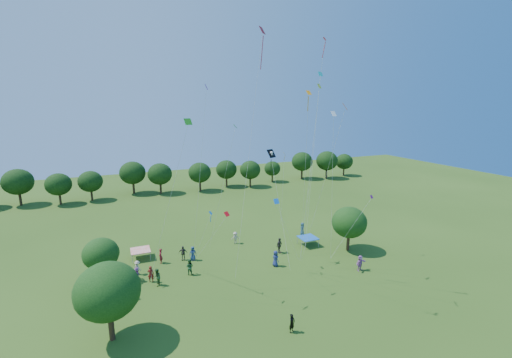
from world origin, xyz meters
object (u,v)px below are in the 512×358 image
object	(u,v)px
near_tree_west	(108,291)
red_high_kite	(258,76)
tent_red_stripe	(140,250)
man_in_black	(292,323)
tent_blue	(308,238)
pirate_kite	(272,156)
near_tree_east	(349,222)
near_tree_north	(101,254)

from	to	relation	value
near_tree_west	red_high_kite	distance (m)	22.35
tent_red_stripe	man_in_black	world-z (taller)	man_in_black
tent_blue	pirate_kite	xyz separation A→B (m)	(-6.27, -2.02, 11.30)
tent_red_stripe	pirate_kite	bearing A→B (deg)	-24.80
near_tree_east	man_in_black	distance (m)	18.34
pirate_kite	red_high_kite	world-z (taller)	red_high_kite
man_in_black	near_tree_east	bearing A→B (deg)	13.82
tent_red_stripe	pirate_kite	xyz separation A→B (m)	(14.06, -6.50, 11.30)
near_tree_west	man_in_black	world-z (taller)	near_tree_west
man_in_black	near_tree_north	bearing A→B (deg)	109.25
near_tree_north	tent_blue	bearing A→B (deg)	-0.58
pirate_kite	near_tree_north	bearing A→B (deg)	172.87
man_in_black	red_high_kite	world-z (taller)	red_high_kite
man_in_black	tent_red_stripe	bearing A→B (deg)	93.37
tent_red_stripe	tent_blue	xyz separation A→B (m)	(20.33, -4.48, 0.00)
tent_blue	red_high_kite	world-z (taller)	red_high_kite
near_tree_east	pirate_kite	distance (m)	13.41
man_in_black	pirate_kite	bearing A→B (deg)	47.38
near_tree_north	tent_blue	size ratio (longest dim) A/B	2.15
pirate_kite	near_tree_east	bearing A→B (deg)	-6.81
red_high_kite	man_in_black	bearing A→B (deg)	-96.45
tent_red_stripe	tent_blue	world-z (taller)	same
near_tree_west	pirate_kite	distance (m)	20.72
tent_red_stripe	tent_blue	bearing A→B (deg)	-12.42
near_tree_north	pirate_kite	distance (m)	20.46
pirate_kite	tent_blue	bearing A→B (deg)	17.85
near_tree_west	tent_red_stripe	size ratio (longest dim) A/B	2.89
red_high_kite	near_tree_east	bearing A→B (deg)	7.65
near_tree_north	tent_blue	world-z (taller)	near_tree_north
red_high_kite	tent_red_stripe	bearing A→B (deg)	139.37
near_tree_east	man_in_black	world-z (taller)	near_tree_east
near_tree_west	near_tree_north	world-z (taller)	near_tree_west
tent_blue	tent_red_stripe	bearing A→B (deg)	167.58
tent_red_stripe	man_in_black	size ratio (longest dim) A/B	1.39
near_tree_north	tent_red_stripe	distance (m)	6.21
near_tree_east	man_in_black	xyz separation A→B (m)	(-14.23, -11.22, -2.86)
pirate_kite	red_high_kite	xyz separation A→B (m)	(-3.02, -2.98, 8.25)
pirate_kite	man_in_black	bearing A→B (deg)	-108.20
near_tree_east	pirate_kite	world-z (taller)	pirate_kite
near_tree_west	near_tree_north	distance (m)	10.04
man_in_black	tent_blue	bearing A→B (deg)	29.94
tent_red_stripe	tent_blue	size ratio (longest dim) A/B	1.00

